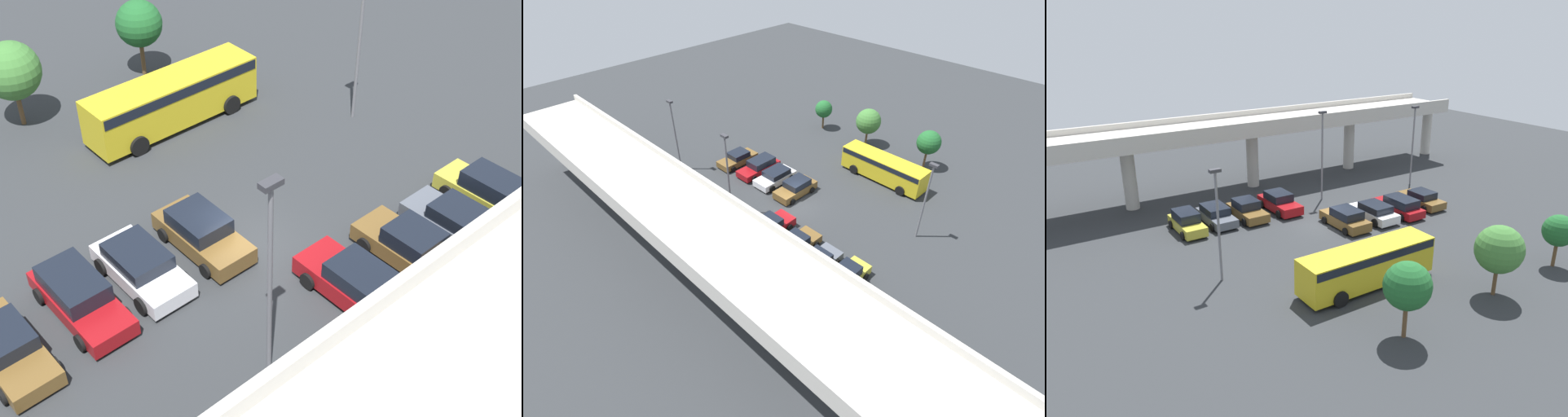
# 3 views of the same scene
# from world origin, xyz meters

# --- Properties ---
(ground_plane) EXTENTS (101.40, 101.40, 0.00)m
(ground_plane) POSITION_xyz_m (0.00, 0.00, 0.00)
(ground_plane) COLOR #2D3033
(highway_overpass) EXTENTS (48.48, 6.12, 6.99)m
(highway_overpass) POSITION_xyz_m (0.00, 12.32, 5.65)
(highway_overpass) COLOR #BCB7AD
(highway_overpass) RESTS_ON ground_plane
(parked_car_0) EXTENTS (1.98, 4.33, 1.65)m
(parked_car_0) POSITION_xyz_m (-9.65, 4.81, 0.77)
(parked_car_0) COLOR gold
(parked_car_0) RESTS_ON ground_plane
(parked_car_1) EXTENTS (2.14, 4.48, 1.44)m
(parked_car_1) POSITION_xyz_m (-7.04, 5.21, 0.69)
(parked_car_1) COLOR #515660
(parked_car_1) RESTS_ON ground_plane
(parked_car_2) EXTENTS (2.18, 4.37, 1.59)m
(parked_car_2) POSITION_xyz_m (-4.45, 4.79, 0.73)
(parked_car_2) COLOR brown
(parked_car_2) RESTS_ON ground_plane
(parked_car_3) EXTENTS (2.17, 4.80, 1.61)m
(parked_car_3) POSITION_xyz_m (-1.30, 4.88, 0.75)
(parked_car_3) COLOR maroon
(parked_car_3) RESTS_ON ground_plane
(parked_car_4) EXTENTS (2.17, 4.52, 1.57)m
(parked_car_4) POSITION_xyz_m (1.25, -1.19, 0.73)
(parked_car_4) COLOR brown
(parked_car_4) RESTS_ON ground_plane
(parked_car_5) EXTENTS (2.22, 4.45, 1.43)m
(parked_car_5) POSITION_xyz_m (4.18, -1.22, 0.70)
(parked_car_5) COLOR silver
(parked_car_5) RESTS_ON ground_plane
(parked_car_6) EXTENTS (2.12, 4.82, 1.56)m
(parked_car_6) POSITION_xyz_m (6.78, -1.37, 0.74)
(parked_car_6) COLOR maroon
(parked_car_6) RESTS_ON ground_plane
(parked_car_7) EXTENTS (2.12, 4.51, 1.40)m
(parked_car_7) POSITION_xyz_m (9.83, -0.90, 0.64)
(parked_car_7) COLOR brown
(parked_car_7) RESTS_ON ground_plane
(shuttle_bus) EXTENTS (9.15, 2.57, 2.58)m
(shuttle_bus) POSITION_xyz_m (-3.36, -9.49, 1.56)
(shuttle_bus) COLOR gold
(shuttle_bus) RESTS_ON ground_plane
(lamp_post_near_aisle) EXTENTS (0.70, 0.35, 7.36)m
(lamp_post_near_aisle) POSITION_xyz_m (-10.64, -3.95, 4.36)
(lamp_post_near_aisle) COLOR slate
(lamp_post_near_aisle) RESTS_ON ground_plane
(lamp_post_mid_lot) EXTENTS (0.70, 0.35, 8.11)m
(lamp_post_mid_lot) POSITION_xyz_m (3.41, 5.27, 4.74)
(lamp_post_mid_lot) COLOR slate
(lamp_post_mid_lot) RESTS_ON ground_plane
(lamp_post_by_overpass) EXTENTS (0.70, 0.35, 7.81)m
(lamp_post_by_overpass) POSITION_xyz_m (13.40, 4.18, 4.59)
(lamp_post_by_overpass) COLOR slate
(lamp_post_by_overpass) RESTS_ON ground_plane
(tree_front_left) EXTENTS (2.54, 2.54, 4.29)m
(tree_front_left) POSITION_xyz_m (-5.17, -14.81, 3.01)
(tree_front_left) COLOR brown
(tree_front_left) RESTS_ON ground_plane
(tree_front_right) EXTENTS (2.88, 2.88, 4.45)m
(tree_front_right) POSITION_xyz_m (2.37, -14.52, 2.99)
(tree_front_right) COLOR brown
(tree_front_right) RESTS_ON ground_plane
(tree_front_far_right) EXTENTS (2.13, 2.13, 3.65)m
(tree_front_far_right) POSITION_xyz_m (8.88, -14.25, 2.57)
(tree_front_far_right) COLOR brown
(tree_front_far_right) RESTS_ON ground_plane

